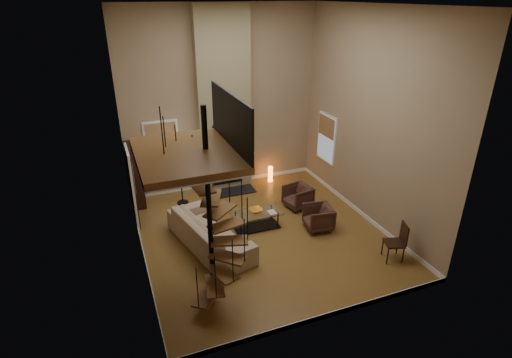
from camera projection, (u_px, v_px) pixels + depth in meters
name	position (u px, v px, depth m)	size (l,w,h in m)	color
ground	(262.00, 234.00, 10.51)	(6.00, 6.50, 0.01)	olive
back_wall	(222.00, 101.00, 12.10)	(6.00, 0.02, 5.50)	#9D8565
front_wall	(336.00, 192.00, 6.60)	(6.00, 0.02, 5.50)	#9D8565
left_wall	(129.00, 150.00, 8.37)	(0.02, 6.50, 5.50)	#9D8565
right_wall	(370.00, 120.00, 10.34)	(0.02, 6.50, 5.50)	#9D8565
ceiling	(263.00, 5.00, 8.20)	(6.00, 6.50, 0.01)	silver
baseboard_back	(225.00, 182.00, 13.22)	(6.00, 0.02, 0.12)	white
baseboard_front	(324.00, 316.00, 7.75)	(6.00, 0.02, 0.12)	white
baseboard_left	(144.00, 256.00, 9.50)	(0.02, 6.50, 0.12)	white
baseboard_right	(359.00, 211.00, 11.47)	(0.02, 6.50, 0.12)	white
chimney_breast	(224.00, 103.00, 11.94)	(1.60, 0.38, 5.50)	#92865F
hearth	(231.00, 192.00, 12.68)	(1.50, 0.60, 0.04)	black
firebox	(228.00, 173.00, 12.70)	(0.95, 0.02, 0.72)	black
mantel	(228.00, 156.00, 12.38)	(1.70, 0.18, 0.06)	white
mirror_frame	(227.00, 131.00, 12.09)	(0.94, 0.94, 0.10)	black
mirror_disc	(227.00, 131.00, 12.10)	(0.80, 0.80, 0.01)	white
vase_left	(210.00, 153.00, 12.17)	(0.24, 0.24, 0.25)	black
vase_right	(246.00, 149.00, 12.55)	(0.20, 0.20, 0.21)	#1B5F54
window_back	(162.00, 145.00, 11.93)	(1.02, 0.06, 1.52)	white
window_right	(327.00, 138.00, 12.49)	(0.06, 1.02, 1.52)	white
entry_door	(133.00, 187.00, 10.62)	(0.10, 1.05, 2.16)	white
loft	(192.00, 151.00, 6.96)	(1.70, 2.20, 1.09)	brown
spiral_stair	(210.00, 220.00, 7.66)	(1.47, 1.47, 4.06)	black
hutch	(135.00, 175.00, 11.58)	(0.39, 0.83, 1.85)	black
sofa	(209.00, 232.00, 9.85)	(2.74, 1.07, 0.80)	tan
armchair_near	(300.00, 196.00, 11.69)	(0.69, 0.71, 0.65)	#492A22
armchair_far	(321.00, 217.00, 10.58)	(0.68, 0.70, 0.64)	#492A22
coffee_table	(257.00, 218.00, 10.67)	(1.31, 0.66, 0.48)	silver
bowl	(256.00, 210.00, 10.62)	(0.35, 0.35, 0.09)	orange
book	(271.00, 213.00, 10.58)	(0.20, 0.26, 0.03)	gray
floor_lamp	(179.00, 159.00, 11.45)	(0.38, 0.38, 1.70)	black
accent_lamp	(270.00, 174.00, 13.33)	(0.15, 0.15, 0.55)	orange
side_chair	(398.00, 240.00, 9.29)	(0.53, 0.52, 0.93)	black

